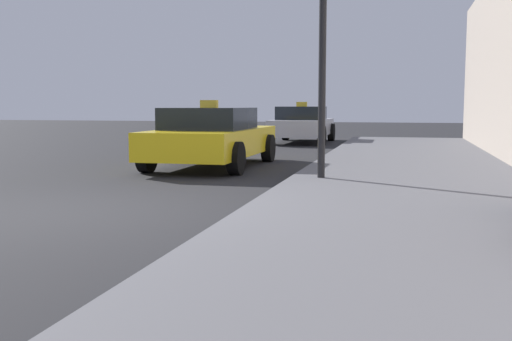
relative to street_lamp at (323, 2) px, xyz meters
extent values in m
plane|color=#232326|center=(-2.52, -3.07, -2.96)|extent=(80.00, 80.00, 0.00)
cube|color=#5B5B60|center=(1.48, -3.07, -2.88)|extent=(4.00, 32.00, 0.15)
cylinder|color=black|center=(0.00, 0.00, -0.94)|extent=(0.12, 0.12, 3.74)
cube|color=yellow|center=(-2.70, 2.64, -2.41)|extent=(1.83, 4.38, 0.55)
cube|color=black|center=(-2.70, 2.42, -1.91)|extent=(1.61, 1.97, 0.45)
cube|color=yellow|center=(-2.70, 2.42, -1.61)|extent=(0.36, 0.14, 0.16)
cylinder|color=black|center=(-3.62, 4.04, -2.64)|extent=(0.22, 0.64, 0.64)
cylinder|color=black|center=(-1.79, 4.04, -2.64)|extent=(0.22, 0.64, 0.64)
cylinder|color=black|center=(-3.62, 1.24, -2.64)|extent=(0.22, 0.64, 0.64)
cylinder|color=black|center=(-1.79, 1.24, -2.64)|extent=(0.22, 0.64, 0.64)
cube|color=#B7B7BF|center=(-2.19, 11.43, -2.41)|extent=(1.73, 4.17, 0.55)
cube|color=black|center=(-2.19, 11.22, -1.91)|extent=(1.52, 1.88, 0.45)
cube|color=yellow|center=(-2.19, 11.22, -1.61)|extent=(0.36, 0.14, 0.16)
cylinder|color=black|center=(-3.06, 12.76, -2.64)|extent=(0.22, 0.64, 0.64)
cylinder|color=black|center=(-1.33, 12.76, -2.64)|extent=(0.22, 0.64, 0.64)
cylinder|color=black|center=(-3.06, 10.09, -2.64)|extent=(0.22, 0.64, 0.64)
cylinder|color=black|center=(-1.33, 10.09, -2.64)|extent=(0.22, 0.64, 0.64)
camera|label=1|loc=(1.30, -9.82, -1.62)|focal=42.64mm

